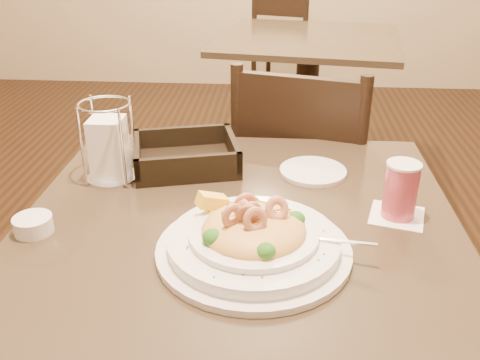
# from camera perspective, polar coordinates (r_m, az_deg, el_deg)

# --- Properties ---
(main_table) EXTENTS (0.90, 0.90, 0.74)m
(main_table) POSITION_cam_1_polar(r_m,az_deg,el_deg) (1.24, -0.07, -13.55)
(main_table) COLOR black
(main_table) RESTS_ON ground
(background_table) EXTENTS (1.03, 1.03, 0.74)m
(background_table) POSITION_cam_1_polar(r_m,az_deg,el_deg) (2.91, 7.17, 10.41)
(background_table) COLOR black
(background_table) RESTS_ON ground
(dining_chair_near) EXTENTS (0.51, 0.51, 0.93)m
(dining_chair_near) POSITION_cam_1_polar(r_m,az_deg,el_deg) (1.75, 6.68, -1.12)
(dining_chair_near) COLOR black
(dining_chair_near) RESTS_ON ground
(dining_chair_far) EXTENTS (0.52, 0.52, 0.93)m
(dining_chair_far) POSITION_cam_1_polar(r_m,az_deg,el_deg) (3.93, 4.70, 14.56)
(dining_chair_far) COLOR black
(dining_chair_far) RESTS_ON ground
(pasta_bowl) EXTENTS (0.40, 0.36, 0.12)m
(pasta_bowl) POSITION_cam_1_polar(r_m,az_deg,el_deg) (0.98, 1.43, -6.16)
(pasta_bowl) COLOR white
(pasta_bowl) RESTS_ON main_table
(drink_glass) EXTENTS (0.13, 0.13, 0.12)m
(drink_glass) POSITION_cam_1_polar(r_m,az_deg,el_deg) (1.13, 16.75, -1.11)
(drink_glass) COLOR white
(drink_glass) RESTS_ON main_table
(bread_basket) EXTENTS (0.29, 0.26, 0.07)m
(bread_basket) POSITION_cam_1_polar(r_m,az_deg,el_deg) (1.33, -5.79, 2.37)
(bread_basket) COLOR black
(bread_basket) RESTS_ON main_table
(napkin_caddy) EXTENTS (0.12, 0.12, 0.19)m
(napkin_caddy) POSITION_cam_1_polar(r_m,az_deg,el_deg) (1.27, -13.81, 3.46)
(napkin_caddy) COLOR silver
(napkin_caddy) RESTS_ON main_table
(side_plate) EXTENTS (0.17, 0.17, 0.01)m
(side_plate) POSITION_cam_1_polar(r_m,az_deg,el_deg) (1.30, 7.78, 0.94)
(side_plate) COLOR white
(side_plate) RESTS_ON main_table
(butter_ramekin) EXTENTS (0.10, 0.10, 0.03)m
(butter_ramekin) POSITION_cam_1_polar(r_m,az_deg,el_deg) (1.13, -21.19, -4.46)
(butter_ramekin) COLOR white
(butter_ramekin) RESTS_ON main_table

